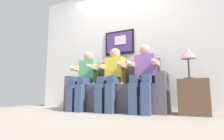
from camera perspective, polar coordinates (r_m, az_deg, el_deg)
name	(u,v)px	position (r m, az deg, el deg)	size (l,w,h in m)	color
ground_plane	(108,113)	(2.87, -1.29, -13.57)	(5.44, 5.44, 0.00)	#9E9384
back_wall_assembly	(124,45)	(3.71, 3.98, 8.05)	(4.18, 0.10, 2.60)	silver
couch	(116,93)	(3.16, 1.35, -7.39)	(1.78, 0.58, 0.90)	#514C56
person_on_left	(85,77)	(3.29, -8.70, -2.20)	(0.46, 0.56, 1.11)	#4CB266
person_in_middle	(112,76)	(3.02, 0.08, -1.80)	(0.46, 0.56, 1.11)	yellow
person_on_right	(144,74)	(2.84, 10.24, -1.26)	(0.46, 0.56, 1.11)	#8C59A5
side_table_right	(194,97)	(2.79, 24.75, -7.88)	(0.40, 0.40, 0.50)	brown
table_lamp	(188,55)	(2.81, 23.22, 4.53)	(0.22, 0.22, 0.46)	#333338
spare_remote_on_table	(193,79)	(2.78, 24.56, -2.53)	(0.04, 0.13, 0.02)	white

